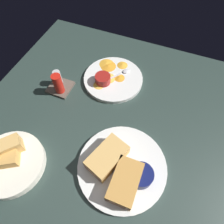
{
  "coord_description": "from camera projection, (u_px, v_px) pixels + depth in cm",
  "views": [
    {
      "loc": [
        -25.92,
        -9.15,
        63.2
      ],
      "look_at": [
        9.34,
        5.08,
        3.0
      ],
      "focal_mm": 31.65,
      "sensor_mm": 36.0,
      "label": 1
    }
  ],
  "objects": [
    {
      "name": "sandwich_half_far",
      "position": [
        125.0,
        182.0,
        0.57
      ],
      "size": [
        13.34,
        7.75,
        4.8
      ],
      "color": "#C68C42",
      "rests_on": "plate_sandwich_main"
    },
    {
      "name": "bread_basket_rear",
      "position": [
        10.0,
        162.0,
        0.62
      ],
      "size": [
        21.4,
        21.4,
        8.19
      ],
      "color": "silver",
      "rests_on": "ground_plane"
    },
    {
      "name": "ramekin_light_gravy",
      "position": [
        103.0,
        79.0,
        0.79
      ],
      "size": [
        6.24,
        6.24,
        3.38
      ],
      "color": "maroon",
      "rests_on": "plate_chips_companion"
    },
    {
      "name": "plate_chips_companion",
      "position": [
        113.0,
        79.0,
        0.83
      ],
      "size": [
        24.5,
        24.5,
        1.6
      ],
      "primitive_type": "cylinder",
      "color": "silver",
      "rests_on": "ground_plane"
    },
    {
      "name": "ramekin_dark_sauce",
      "position": [
        141.0,
        175.0,
        0.59
      ],
      "size": [
        7.4,
        7.4,
        3.87
      ],
      "color": "#0C144C",
      "rests_on": "plate_sandwich_main"
    },
    {
      "name": "spoon_by_gravy_ramekin",
      "position": [
        124.0,
        72.0,
        0.83
      ],
      "size": [
        8.82,
        7.05,
        0.8
      ],
      "color": "silver",
      "rests_on": "plate_chips_companion"
    },
    {
      "name": "spoon_by_dark_ramekin",
      "position": [
        122.0,
        173.0,
        0.61
      ],
      "size": [
        3.23,
        9.96,
        0.8
      ],
      "color": "silver",
      "rests_on": "plate_sandwich_main"
    },
    {
      "name": "sandwich_half_near",
      "position": [
        106.0,
        157.0,
        0.61
      ],
      "size": [
        14.83,
        11.48,
        4.8
      ],
      "color": "tan",
      "rests_on": "plate_sandwich_main"
    },
    {
      "name": "ground_plane",
      "position": [
        115.0,
        144.0,
        0.69
      ],
      "size": [
        110.0,
        110.0,
        3.0
      ],
      "primitive_type": "cube",
      "color": "#283833"
    },
    {
      "name": "plate_sandwich_main",
      "position": [
        122.0,
        167.0,
        0.63
      ],
      "size": [
        28.29,
        28.29,
        1.6
      ],
      "primitive_type": "cylinder",
      "color": "silver",
      "rests_on": "ground_plane"
    },
    {
      "name": "condiment_caddy",
      "position": [
        59.0,
        84.0,
        0.78
      ],
      "size": [
        9.0,
        9.0,
        9.5
      ],
      "color": "brown",
      "rests_on": "ground_plane"
    },
    {
      "name": "plantain_chip_scatter",
      "position": [
        110.0,
        71.0,
        0.84
      ],
      "size": [
        20.37,
        13.92,
        0.6
      ],
      "color": "gold",
      "rests_on": "plate_chips_companion"
    }
  ]
}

